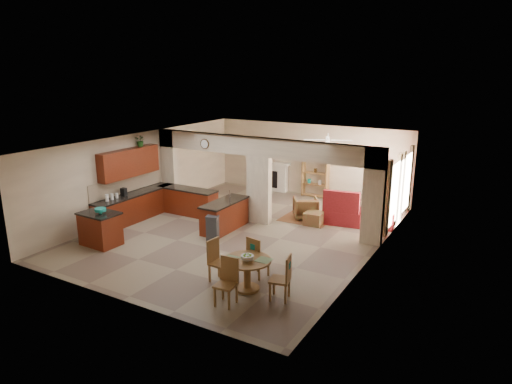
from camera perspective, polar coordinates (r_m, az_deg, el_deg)
The scene contains 39 objects.
floor at distance 14.15m, azimuth -1.63°, elevation -4.96°, with size 10.00×10.00×0.00m, color #7D6E56.
ceiling at distance 13.44m, azimuth -1.72°, elevation 6.32°, with size 10.00×10.00×0.00m, color white.
wall_back at distance 18.07m, azimuth 6.69°, elevation 4.01°, with size 8.00×8.00×0.00m, color beige.
wall_front at distance 10.02m, azimuth -16.92°, elevation -5.76°, with size 8.00×8.00×0.00m, color beige.
wall_left at distance 16.13m, azimuth -13.88°, elevation 2.32°, with size 10.00×10.00×0.00m, color beige.
wall_right at distance 12.19m, azimuth 14.56°, elevation -1.86°, with size 10.00×10.00×0.00m, color beige.
partition_left_pier at distance 16.66m, azimuth -10.76°, elevation 2.89°, with size 0.60×0.25×2.80m, color beige.
partition_center_pier at distance 14.63m, azimuth 0.38°, elevation 0.26°, with size 0.80×0.25×2.20m, color beige.
partition_right_pier at distance 13.19m, azimuth 14.50°, elevation -0.56°, with size 0.60×0.25×2.80m, color beige.
partition_header at distance 14.34m, azimuth 0.39°, elevation 5.67°, with size 8.00×0.25×0.60m, color beige.
kitchen_counter at distance 15.70m, azimuth -12.32°, elevation -1.47°, with size 2.52×3.29×1.48m.
upper_cabinets at distance 15.35m, azimuth -15.56°, elevation 3.55°, with size 0.35×2.40×0.90m, color #481508.
peninsula at distance 14.21m, azimuth -3.95°, elevation -2.94°, with size 0.70×1.85×0.91m.
wall_clock at distance 15.30m, azimuth -6.45°, elevation 5.99°, with size 0.34×0.34×0.03m, color #493518.
rug at distance 15.38m, azimuth 6.31°, elevation -3.35°, with size 1.60×1.30×0.01m, color brown.
fireplace at distance 18.76m, azimuth 1.92°, elevation 2.07°, with size 1.60×0.35×1.20m.
shelving_unit at distance 17.87m, azimuth 7.44°, elevation 2.23°, with size 1.00×0.32×1.80m, color brown.
window_a at distance 14.40m, azimuth 16.90°, elevation -0.25°, with size 0.02×0.90×1.90m, color white.
window_b at distance 16.01m, azimuth 18.33°, elevation 1.16°, with size 0.02×0.90×1.90m, color white.
glazed_door at distance 15.24m, azimuth 17.61°, elevation -0.05°, with size 0.02×0.70×2.10m, color white.
drape_a_left at distance 13.84m, azimuth 16.15°, elevation -0.80°, with size 0.10×0.28×2.30m, color #3D1818.
drape_a_right at distance 14.98m, azimuth 17.29°, elevation 0.30°, with size 0.10×0.28×2.30m, color #3D1818.
drape_b_left at distance 15.45m, azimuth 17.72°, elevation 0.71°, with size 0.10×0.28×2.30m, color #3D1818.
drape_b_right at distance 16.60m, azimuth 18.64°, elevation 1.60°, with size 0.10×0.28×2.30m, color #3D1818.
ceiling_fan at distance 15.48m, azimuth 8.96°, elevation 6.42°, with size 1.00×1.00×0.10m, color white.
kitchen_island at distance 13.70m, azimuth -18.88°, elevation -4.35°, with size 1.13×0.82×0.96m.
teal_bowl at distance 13.46m, azimuth -18.88°, elevation -2.24°, with size 0.31×0.31×0.15m, color teal.
trash_can at distance 13.39m, azimuth -5.45°, elevation -4.64°, with size 0.33×0.28×0.69m, color #2E2D30.
dining_table at distance 10.41m, azimuth -1.10°, elevation -9.65°, with size 1.09×1.09×0.74m.
fruit_bowl at distance 10.20m, azimuth -1.09°, elevation -8.22°, with size 0.29×0.29×0.15m, color #66B827.
sofa at distance 15.84m, azimuth 15.30°, elevation -1.82°, with size 1.03×2.62×0.77m, color maroon.
chaise at distance 15.14m, azimuth 10.98°, elevation -2.95°, with size 1.15×0.94×0.46m, color maroon.
armchair at distance 15.35m, azimuth 6.23°, elevation -1.99°, with size 0.77×0.79×0.72m, color maroon.
ottoman at distance 14.82m, azimuth 7.28°, elevation -3.29°, with size 0.57×0.57×0.41m, color maroon.
plant at distance 15.64m, azimuth -14.23°, elevation 6.25°, with size 0.35×0.31×0.39m, color #164412.
chair_north at distance 10.97m, azimuth 0.02°, elevation -7.98°, with size 0.50×0.50×1.02m.
chair_east at distance 9.99m, azimuth 3.49°, elevation -10.45°, with size 0.50×0.50×1.02m.
chair_south at distance 9.86m, azimuth -3.58°, elevation -10.81°, with size 0.45×0.45×1.02m.
chair_west at distance 10.86m, azimuth -4.94°, elevation -8.28°, with size 0.46×0.46×1.02m.
Camera 1 is at (6.99, -11.29, 4.87)m, focal length 32.00 mm.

